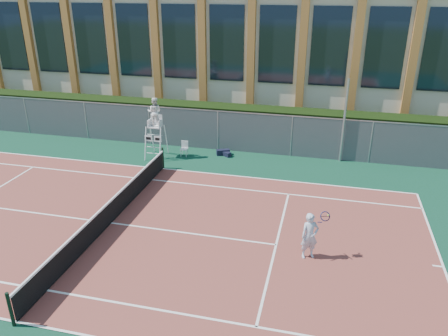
% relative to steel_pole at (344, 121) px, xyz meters
% --- Properties ---
extents(ground, '(120.00, 120.00, 0.00)m').
position_rel_steel_pole_xyz_m(ground, '(-8.58, -8.70, -2.15)').
color(ground, '#233814').
extents(apron, '(36.00, 20.00, 0.01)m').
position_rel_steel_pole_xyz_m(apron, '(-8.58, -7.70, -2.15)').
color(apron, '#0D3B21').
rests_on(apron, ground).
extents(tennis_court, '(23.77, 10.97, 0.02)m').
position_rel_steel_pole_xyz_m(tennis_court, '(-8.58, -8.70, -2.13)').
color(tennis_court, brown).
rests_on(tennis_court, apron).
extents(tennis_net, '(0.10, 11.30, 1.10)m').
position_rel_steel_pole_xyz_m(tennis_net, '(-8.58, -8.70, -1.62)').
color(tennis_net, black).
rests_on(tennis_net, ground).
extents(fence, '(40.00, 0.06, 2.20)m').
position_rel_steel_pole_xyz_m(fence, '(-8.58, 0.10, -1.05)').
color(fence, '#595E60').
rests_on(fence, ground).
extents(hedge, '(40.00, 1.40, 2.20)m').
position_rel_steel_pole_xyz_m(hedge, '(-8.58, 1.30, -1.05)').
color(hedge, black).
rests_on(hedge, ground).
extents(building, '(45.00, 10.60, 8.22)m').
position_rel_steel_pole_xyz_m(building, '(-8.58, 9.25, 1.99)').
color(building, beige).
rests_on(building, ground).
extents(steel_pole, '(0.12, 0.12, 4.30)m').
position_rel_steel_pole_xyz_m(steel_pole, '(0.00, 0.00, 0.00)').
color(steel_pole, '#9EA0A5').
rests_on(steel_pole, ground).
extents(umpire_chair, '(0.90, 1.39, 3.24)m').
position_rel_steel_pole_xyz_m(umpire_chair, '(-9.48, -1.66, 0.21)').
color(umpire_chair, white).
rests_on(umpire_chair, ground).
extents(plastic_chair, '(0.39, 0.39, 0.80)m').
position_rel_steel_pole_xyz_m(plastic_chair, '(-8.10, -1.17, -1.68)').
color(plastic_chair, silver).
rests_on(plastic_chair, apron).
extents(sports_bag_near, '(0.75, 0.54, 0.30)m').
position_rel_steel_pole_xyz_m(sports_bag_near, '(-6.12, -0.61, -1.99)').
color(sports_bag_near, black).
rests_on(sports_bag_near, apron).
extents(sports_bag_far, '(0.65, 0.54, 0.24)m').
position_rel_steel_pole_xyz_m(sports_bag_far, '(-5.94, -0.73, -2.02)').
color(sports_bag_far, black).
rests_on(sports_bag_far, apron).
extents(tennis_player, '(0.98, 0.73, 1.65)m').
position_rel_steel_pole_xyz_m(tennis_player, '(-1.04, -9.16, -1.30)').
color(tennis_player, silver).
rests_on(tennis_player, tennis_court).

